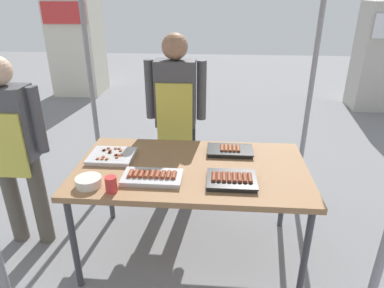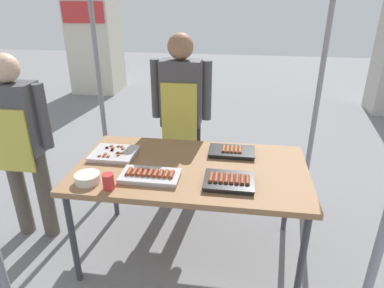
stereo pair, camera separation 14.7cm
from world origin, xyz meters
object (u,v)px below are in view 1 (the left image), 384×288
Objects in this scene: tray_meat_skewers at (112,156)px; condiment_bowl at (89,182)px; tray_spring_rolls at (152,177)px; vendor_woman at (176,110)px; stall_table at (191,173)px; customer_nearby at (12,142)px; neighbor_stall_left at (77,43)px; tray_grilled_sausages at (232,180)px; tray_pork_links at (230,150)px; neighbor_stall_right at (384,57)px; drink_cup_near_edge at (111,184)px.

tray_meat_skewers is 1.96× the size of condiment_bowl.
tray_spring_rolls is at bearing -39.31° from tray_meat_skewers.
condiment_bowl is 1.11m from vendor_woman.
tray_spring_rolls reaches higher than stall_table.
condiment_bowl is 0.11× the size of customer_nearby.
neighbor_stall_left is (-2.28, 4.63, 0.17)m from tray_spring_rolls.
tray_meat_skewers is at bearing 85.20° from condiment_bowl.
tray_meat_skewers is 0.17× the size of neighbor_stall_left.
tray_spring_rolls is at bearing -13.28° from customer_nearby.
neighbor_stall_left reaches higher than tray_grilled_sausages.
vendor_woman is at bearing 57.29° from tray_meat_skewers.
tray_pork_links is at bearing 10.39° from tray_meat_skewers.
tray_spring_rolls is at bearing 86.93° from vendor_woman.
vendor_woman is 4.38m from neighbor_stall_right.
vendor_woman is (0.05, 0.91, 0.15)m from tray_spring_rolls.
tray_spring_rolls is 1.09m from customer_nearby.
tray_grilled_sausages reaches higher than tray_pork_links.
tray_grilled_sausages reaches higher than stall_table.
tray_grilled_sausages is 5.41m from neighbor_stall_left.
tray_spring_rolls is at bearing -138.94° from tray_pork_links.
condiment_bowl is 5.11m from neighbor_stall_left.
neighbor_stall_right is (3.46, 3.75, 0.10)m from tray_meat_skewers.
vendor_woman is at bearing 66.88° from condiment_bowl.
drink_cup_near_edge is at bearing -26.04° from customer_nearby.
neighbor_stall_right reaches higher than tray_grilled_sausages.
stall_table is at bearing -2.28° from customer_nearby.
stall_table is at bearing -137.81° from tray_pork_links.
neighbor_stall_right is at bearing 54.08° from tray_pork_links.
tray_grilled_sausages is 1.94× the size of condiment_bowl.
neighbor_stall_left reaches higher than stall_table.
neighbor_stall_left is at bearing 123.71° from tray_pork_links.
customer_nearby is at bearing 166.72° from tray_spring_rolls.
tray_meat_skewers reaches higher than stall_table.
tray_pork_links is at bearing 7.04° from customer_nearby.
vendor_woman is 4.40m from neighbor_stall_left.
drink_cup_near_edge is 0.07× the size of customer_nearby.
drink_cup_near_edge is (-0.22, -0.16, 0.03)m from tray_spring_rolls.
drink_cup_near_edge reaches higher than condiment_bowl.
tray_grilled_sausages is (0.27, -0.19, 0.07)m from stall_table.
drink_cup_near_edge is 0.94m from customer_nearby.
vendor_woman reaches higher than condiment_bowl.
drink_cup_near_edge is at bearing 75.86° from vendor_woman.
stall_table is at bearing -60.35° from neighbor_stall_left.
customer_nearby reaches higher than stall_table.
tray_spring_rolls is (-0.51, -0.00, 0.00)m from tray_grilled_sausages.
tray_grilled_sausages is 0.17× the size of neighbor_stall_left.
stall_table is 0.59m from drink_cup_near_edge.
condiment_bowl is at bearing -148.49° from tray_pork_links.
tray_grilled_sausages is at bearing 0.38° from tray_spring_rolls.
customer_nearby is at bearing 153.96° from drink_cup_near_edge.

